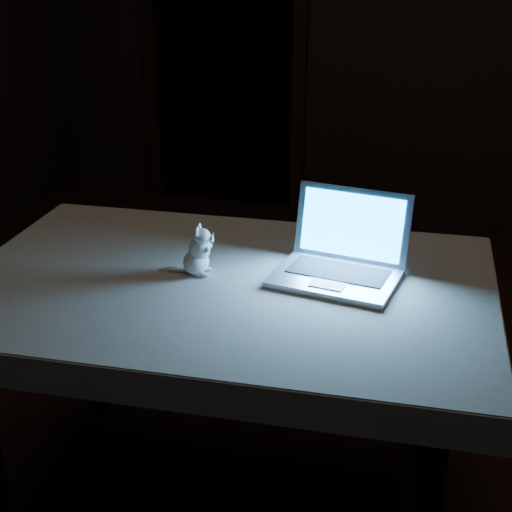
% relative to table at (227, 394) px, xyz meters
% --- Properties ---
extents(floor, '(5.00, 5.00, 0.00)m').
position_rel_table_xyz_m(floor, '(0.14, 0.16, -0.37)').
color(floor, black).
rests_on(floor, ground).
extents(doorway, '(1.06, 0.36, 2.13)m').
position_rel_table_xyz_m(doorway, '(-0.96, 2.66, 0.70)').
color(doorway, black).
rests_on(doorway, back_wall).
extents(table, '(1.45, 1.00, 0.74)m').
position_rel_table_xyz_m(table, '(0.00, 0.00, 0.00)').
color(table, black).
rests_on(table, floor).
extents(tablecloth, '(1.61, 1.21, 0.09)m').
position_rel_table_xyz_m(tablecloth, '(0.04, 0.02, 0.33)').
color(tablecloth, beige).
rests_on(tablecloth, table).
extents(laptop, '(0.37, 0.33, 0.23)m').
position_rel_table_xyz_m(laptop, '(0.29, 0.09, 0.49)').
color(laptop, '#B8B8BD').
rests_on(laptop, tablecloth).
extents(plush_mouse, '(0.11, 0.11, 0.15)m').
position_rel_table_xyz_m(plush_mouse, '(-0.09, 0.02, 0.45)').
color(plush_mouse, white).
rests_on(plush_mouse, tablecloth).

